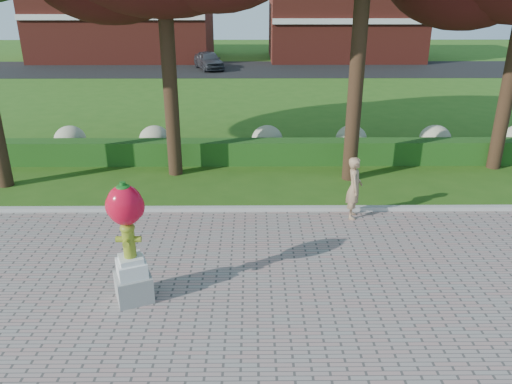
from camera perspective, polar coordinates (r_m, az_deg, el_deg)
ground at (r=10.70m, az=-2.93°, el=-9.03°), size 100.00×100.00×0.00m
curb at (r=13.32m, az=-2.43°, el=-2.01°), size 40.00×0.18×0.15m
lawn_hedge at (r=16.94m, az=-2.02°, el=4.60°), size 24.00×0.70×0.80m
hydrangea_row at (r=17.84m, az=-0.10°, el=6.05°), size 20.10×1.10×0.99m
street at (r=37.54m, az=-1.20°, el=13.87°), size 50.00×8.00×0.02m
building_left at (r=44.42m, az=-14.91°, el=19.03°), size 14.00×8.00×7.00m
building_right at (r=43.84m, az=9.99°, el=18.98°), size 12.00×8.00×6.40m
hydrant_sculpture at (r=9.42m, az=-14.35°, el=-5.29°), size 0.85×0.85×2.39m
woman at (r=12.90m, az=11.16°, el=0.48°), size 0.48×0.65×1.62m
parked_car at (r=37.45m, az=-5.43°, el=14.77°), size 2.73×4.05×1.28m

